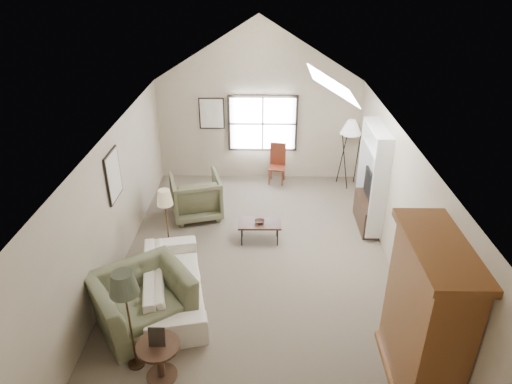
{
  "coord_description": "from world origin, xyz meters",
  "views": [
    {
      "loc": [
        0.13,
        -6.78,
        5.14
      ],
      "look_at": [
        0.0,
        0.4,
        1.4
      ],
      "focal_mm": 32.0,
      "sensor_mm": 36.0,
      "label": 1
    }
  ],
  "objects_px": {
    "armoire": "(425,318)",
    "armchair_far": "(196,196)",
    "coffee_table": "(260,232)",
    "side_chair": "(277,164)",
    "side_table": "(160,361)",
    "sofa": "(174,282)",
    "armchair_near": "(143,301)"
  },
  "relations": [
    {
      "from": "armoire",
      "to": "armchair_far",
      "type": "bearing_deg",
      "value": 128.94
    },
    {
      "from": "coffee_table",
      "to": "side_chair",
      "type": "xyz_separation_m",
      "value": [
        0.4,
        2.69,
        0.29
      ]
    },
    {
      "from": "armchair_far",
      "to": "side_chair",
      "type": "xyz_separation_m",
      "value": [
        1.8,
        1.68,
        0.02
      ]
    },
    {
      "from": "armchair_far",
      "to": "side_table",
      "type": "height_order",
      "value": "armchair_far"
    },
    {
      "from": "armchair_far",
      "to": "coffee_table",
      "type": "height_order",
      "value": "armchair_far"
    },
    {
      "from": "sofa",
      "to": "side_chair",
      "type": "height_order",
      "value": "side_chair"
    },
    {
      "from": "sofa",
      "to": "coffee_table",
      "type": "relative_size",
      "value": 2.75
    },
    {
      "from": "sofa",
      "to": "side_chair",
      "type": "relative_size",
      "value": 2.32
    },
    {
      "from": "coffee_table",
      "to": "armchair_near",
      "type": "bearing_deg",
      "value": -126.83
    },
    {
      "from": "side_table",
      "to": "side_chair",
      "type": "bearing_deg",
      "value": 74.28
    },
    {
      "from": "armoire",
      "to": "armchair_near",
      "type": "height_order",
      "value": "armoire"
    },
    {
      "from": "sofa",
      "to": "side_chair",
      "type": "distance_m",
      "value": 4.81
    },
    {
      "from": "armchair_near",
      "to": "coffee_table",
      "type": "relative_size",
      "value": 1.63
    },
    {
      "from": "armoire",
      "to": "side_chair",
      "type": "bearing_deg",
      "value": 105.88
    },
    {
      "from": "armoire",
      "to": "armchair_far",
      "type": "height_order",
      "value": "armoire"
    },
    {
      "from": "coffee_table",
      "to": "side_chair",
      "type": "bearing_deg",
      "value": 81.54
    },
    {
      "from": "armchair_far",
      "to": "armchair_near",
      "type": "bearing_deg",
      "value": 67.99
    },
    {
      "from": "coffee_table",
      "to": "side_table",
      "type": "distance_m",
      "value": 3.61
    },
    {
      "from": "armoire",
      "to": "side_table",
      "type": "height_order",
      "value": "armoire"
    },
    {
      "from": "armchair_far",
      "to": "side_table",
      "type": "xyz_separation_m",
      "value": [
        0.1,
        -4.37,
        -0.19
      ]
    },
    {
      "from": "sofa",
      "to": "armchair_far",
      "type": "distance_m",
      "value": 2.78
    },
    {
      "from": "side_table",
      "to": "side_chair",
      "type": "xyz_separation_m",
      "value": [
        1.7,
        6.06,
        0.21
      ]
    },
    {
      "from": "armoire",
      "to": "side_table",
      "type": "distance_m",
      "value": 3.52
    },
    {
      "from": "armchair_far",
      "to": "side_table",
      "type": "distance_m",
      "value": 4.38
    },
    {
      "from": "sofa",
      "to": "coffee_table",
      "type": "distance_m",
      "value": 2.26
    },
    {
      "from": "side_table",
      "to": "armoire",
      "type": "bearing_deg",
      "value": 0.31
    },
    {
      "from": "armchair_far",
      "to": "sofa",
      "type": "bearing_deg",
      "value": 74.05
    },
    {
      "from": "coffee_table",
      "to": "side_chair",
      "type": "height_order",
      "value": "side_chair"
    },
    {
      "from": "armoire",
      "to": "side_table",
      "type": "xyz_separation_m",
      "value": [
        -3.42,
        -0.02,
        -0.81
      ]
    },
    {
      "from": "side_table",
      "to": "side_chair",
      "type": "height_order",
      "value": "side_chair"
    },
    {
      "from": "sofa",
      "to": "armchair_far",
      "type": "xyz_separation_m",
      "value": [
        0.0,
        2.77,
        0.14
      ]
    },
    {
      "from": "armchair_near",
      "to": "coffee_table",
      "type": "bearing_deg",
      "value": 17.83
    }
  ]
}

